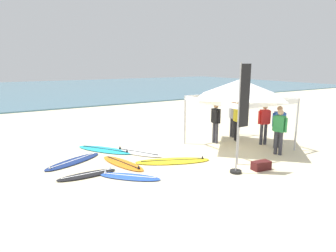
{
  "coord_description": "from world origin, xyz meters",
  "views": [
    {
      "loc": [
        -6.43,
        -8.11,
        3.38
      ],
      "look_at": [
        -0.5,
        1.43,
        1.0
      ],
      "focal_mm": 32.07,
      "sensor_mm": 36.0,
      "label": 1
    }
  ],
  "objects_px": {
    "surfboard_cyan": "(105,150)",
    "person_green": "(279,129)",
    "canopy_tent": "(240,88)",
    "person_grey": "(233,116)",
    "person_yellow": "(237,119)",
    "person_red": "(264,121)",
    "gear_bag_near_tent": "(261,165)",
    "person_black": "(216,120)",
    "surfboard_navy": "(73,161)",
    "surfboard_blue": "(129,177)",
    "surfboard_yellow": "(173,161)",
    "surfboard_black": "(87,175)",
    "banner_flag": "(241,123)",
    "surfboard_orange": "(123,163)",
    "person_blue": "(279,124)",
    "surfboard_white": "(138,152)"
  },
  "relations": [
    {
      "from": "person_black",
      "to": "person_grey",
      "type": "bearing_deg",
      "value": 15.63
    },
    {
      "from": "person_blue",
      "to": "surfboard_blue",
      "type": "bearing_deg",
      "value": 178.17
    },
    {
      "from": "surfboard_orange",
      "to": "person_green",
      "type": "relative_size",
      "value": 1.28
    },
    {
      "from": "person_yellow",
      "to": "person_grey",
      "type": "distance_m",
      "value": 0.72
    },
    {
      "from": "surfboard_orange",
      "to": "person_red",
      "type": "distance_m",
      "value": 6.15
    },
    {
      "from": "canopy_tent",
      "to": "person_yellow",
      "type": "height_order",
      "value": "canopy_tent"
    },
    {
      "from": "surfboard_cyan",
      "to": "person_red",
      "type": "bearing_deg",
      "value": -23.97
    },
    {
      "from": "surfboard_yellow",
      "to": "person_grey",
      "type": "height_order",
      "value": "person_grey"
    },
    {
      "from": "person_red",
      "to": "person_grey",
      "type": "xyz_separation_m",
      "value": [
        -0.17,
        1.65,
        0.0
      ]
    },
    {
      "from": "surfboard_white",
      "to": "banner_flag",
      "type": "bearing_deg",
      "value": -62.45
    },
    {
      "from": "surfboard_black",
      "to": "person_green",
      "type": "height_order",
      "value": "person_green"
    },
    {
      "from": "canopy_tent",
      "to": "person_green",
      "type": "height_order",
      "value": "canopy_tent"
    },
    {
      "from": "surfboard_black",
      "to": "surfboard_orange",
      "type": "relative_size",
      "value": 0.83
    },
    {
      "from": "person_yellow",
      "to": "banner_flag",
      "type": "bearing_deg",
      "value": -133.53
    },
    {
      "from": "surfboard_black",
      "to": "gear_bag_near_tent",
      "type": "height_order",
      "value": "gear_bag_near_tent"
    },
    {
      "from": "person_black",
      "to": "banner_flag",
      "type": "xyz_separation_m",
      "value": [
        -1.7,
        -3.1,
        0.59
      ]
    },
    {
      "from": "surfboard_cyan",
      "to": "gear_bag_near_tent",
      "type": "bearing_deg",
      "value": -53.19
    },
    {
      "from": "canopy_tent",
      "to": "surfboard_blue",
      "type": "distance_m",
      "value": 5.72
    },
    {
      "from": "canopy_tent",
      "to": "person_grey",
      "type": "distance_m",
      "value": 2.2
    },
    {
      "from": "person_grey",
      "to": "surfboard_cyan",
      "type": "bearing_deg",
      "value": 170.24
    },
    {
      "from": "surfboard_navy",
      "to": "person_black",
      "type": "height_order",
      "value": "person_black"
    },
    {
      "from": "person_black",
      "to": "gear_bag_near_tent",
      "type": "height_order",
      "value": "person_black"
    },
    {
      "from": "surfboard_white",
      "to": "canopy_tent",
      "type": "bearing_deg",
      "value": -19.26
    },
    {
      "from": "canopy_tent",
      "to": "gear_bag_near_tent",
      "type": "height_order",
      "value": "canopy_tent"
    },
    {
      "from": "canopy_tent",
      "to": "person_green",
      "type": "distance_m",
      "value": 2.16
    },
    {
      "from": "person_black",
      "to": "surfboard_white",
      "type": "bearing_deg",
      "value": 174.14
    },
    {
      "from": "person_blue",
      "to": "person_red",
      "type": "height_order",
      "value": "same"
    },
    {
      "from": "surfboard_navy",
      "to": "surfboard_blue",
      "type": "bearing_deg",
      "value": -65.63
    },
    {
      "from": "surfboard_navy",
      "to": "person_grey",
      "type": "relative_size",
      "value": 1.36
    },
    {
      "from": "surfboard_black",
      "to": "person_grey",
      "type": "relative_size",
      "value": 1.06
    },
    {
      "from": "person_red",
      "to": "person_green",
      "type": "bearing_deg",
      "value": -116.99
    },
    {
      "from": "canopy_tent",
      "to": "person_red",
      "type": "distance_m",
      "value": 1.86
    },
    {
      "from": "person_green",
      "to": "person_grey",
      "type": "xyz_separation_m",
      "value": [
        0.47,
        2.91,
        0.0
      ]
    },
    {
      "from": "canopy_tent",
      "to": "person_grey",
      "type": "relative_size",
      "value": 1.88
    },
    {
      "from": "surfboard_yellow",
      "to": "surfboard_orange",
      "type": "distance_m",
      "value": 1.72
    },
    {
      "from": "surfboard_blue",
      "to": "surfboard_orange",
      "type": "relative_size",
      "value": 0.79
    },
    {
      "from": "person_blue",
      "to": "person_red",
      "type": "bearing_deg",
      "value": 98.01
    },
    {
      "from": "canopy_tent",
      "to": "person_yellow",
      "type": "relative_size",
      "value": 1.88
    },
    {
      "from": "surfboard_yellow",
      "to": "gear_bag_near_tent",
      "type": "xyz_separation_m",
      "value": [
        2.0,
        -2.14,
        0.1
      ]
    },
    {
      "from": "person_blue",
      "to": "gear_bag_near_tent",
      "type": "distance_m",
      "value": 3.02
    },
    {
      "from": "surfboard_black",
      "to": "surfboard_blue",
      "type": "height_order",
      "value": "same"
    },
    {
      "from": "surfboard_white",
      "to": "gear_bag_near_tent",
      "type": "distance_m",
      "value": 4.5
    },
    {
      "from": "surfboard_yellow",
      "to": "person_grey",
      "type": "xyz_separation_m",
      "value": [
        4.27,
        1.56,
        0.95
      ]
    },
    {
      "from": "person_blue",
      "to": "person_green",
      "type": "height_order",
      "value": "same"
    },
    {
      "from": "surfboard_cyan",
      "to": "person_green",
      "type": "xyz_separation_m",
      "value": [
        5.32,
        -3.91,
        0.95
      ]
    },
    {
      "from": "person_yellow",
      "to": "person_black",
      "type": "relative_size",
      "value": 1.0
    },
    {
      "from": "surfboard_blue",
      "to": "surfboard_navy",
      "type": "bearing_deg",
      "value": 114.37
    },
    {
      "from": "person_red",
      "to": "gear_bag_near_tent",
      "type": "bearing_deg",
      "value": -140.06
    },
    {
      "from": "person_yellow",
      "to": "gear_bag_near_tent",
      "type": "distance_m",
      "value": 3.72
    },
    {
      "from": "surfboard_navy",
      "to": "person_grey",
      "type": "height_order",
      "value": "person_grey"
    }
  ]
}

